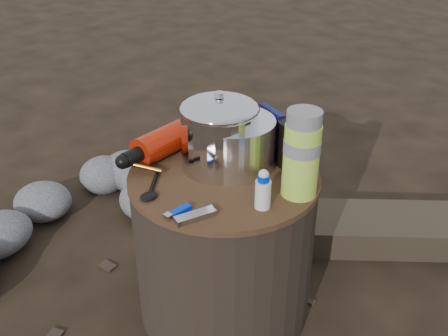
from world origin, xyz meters
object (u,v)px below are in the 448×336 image
Objects in this scene: camping_pot at (219,133)px; travel_mug at (293,143)px; stump at (224,244)px; thermos at (301,154)px; fuel_bottle at (173,137)px.

camping_pot is 0.20m from travel_mug.
travel_mug is at bearing 43.81° from camping_pot.
stump is 3.98× the size of travel_mug.
thermos reaches higher than stump.
camping_pot is 0.24m from thermos.
camping_pot is 0.60× the size of fuel_bottle.
travel_mug is (0.30, 0.15, 0.02)m from fuel_bottle.
travel_mug is (0.11, 0.16, 0.29)m from stump.
fuel_bottle is at bearing -154.42° from travel_mug.
fuel_bottle is at bearing 175.80° from stump.
thermos is at bearing 12.79° from stump.
thermos is at bearing -50.60° from travel_mug.
stump is at bearing -167.21° from thermos.
thermos is (0.40, 0.03, 0.07)m from fuel_bottle.
stump is 0.34m from fuel_bottle.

